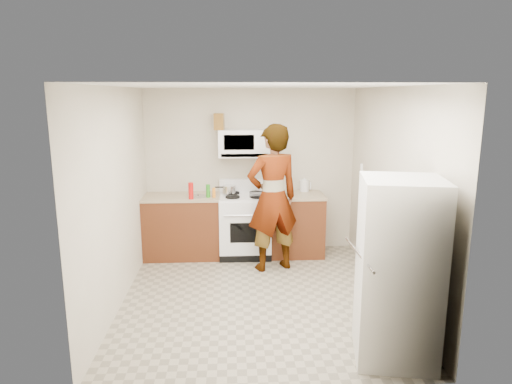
{
  "coord_description": "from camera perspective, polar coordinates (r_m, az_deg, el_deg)",
  "views": [
    {
      "loc": [
        -0.3,
        -5.16,
        2.42
      ],
      "look_at": [
        0.02,
        0.55,
        1.18
      ],
      "focal_mm": 32.0,
      "sensor_mm": 36.0,
      "label": 1
    }
  ],
  "objects": [
    {
      "name": "saucepan",
      "position": [
        6.88,
        -3.36,
        0.34
      ],
      "size": [
        0.25,
        0.25,
        0.11
      ],
      "primitive_type": "cylinder",
      "rotation": [
        0.0,
        0.0,
        -0.32
      ],
      "color": "silver",
      "rests_on": "gas_range"
    },
    {
      "name": "floor",
      "position": [
        5.71,
        0.13,
        -12.89
      ],
      "size": [
        3.6,
        3.6,
        0.0
      ],
      "primitive_type": "plane",
      "color": "gray",
      "rests_on": "ground"
    },
    {
      "name": "counter_right",
      "position": [
        6.89,
        5.07,
        -0.44
      ],
      "size": [
        0.82,
        0.64,
        0.03
      ],
      "primitive_type": "cube",
      "color": "tan",
      "rests_on": "cabinet_right"
    },
    {
      "name": "kettle",
      "position": [
        7.11,
        6.06,
        0.78
      ],
      "size": [
        0.19,
        0.19,
        0.17
      ],
      "primitive_type": "cylinder",
      "rotation": [
        0.0,
        0.0,
        -0.41
      ],
      "color": "white",
      "rests_on": "counter_right"
    },
    {
      "name": "back_wall",
      "position": [
        7.05,
        -0.71,
        2.66
      ],
      "size": [
        3.2,
        0.02,
        2.5
      ],
      "primitive_type": "cube",
      "color": "beige",
      "rests_on": "floor"
    },
    {
      "name": "right_wall",
      "position": [
        5.62,
        16.55,
        -0.33
      ],
      "size": [
        0.02,
        3.6,
        2.5
      ],
      "primitive_type": "cube",
      "color": "beige",
      "rests_on": "floor"
    },
    {
      "name": "gas_range",
      "position": [
        6.92,
        -1.41,
        -4.03
      ],
      "size": [
        0.76,
        0.65,
        1.13
      ],
      "color": "white",
      "rests_on": "floor"
    },
    {
      "name": "pot_lid",
      "position": [
        6.76,
        -7.28,
        -0.52
      ],
      "size": [
        0.34,
        0.34,
        0.01
      ],
      "primitive_type": "cylinder",
      "rotation": [
        0.0,
        0.0,
        -0.39
      ],
      "color": "silver",
      "rests_on": "counter_left"
    },
    {
      "name": "bottle_hot_sauce",
      "position": [
        6.67,
        -5.28,
        -0.09
      ],
      "size": [
        0.05,
        0.05,
        0.14
      ],
      "primitive_type": "cylinder",
      "rotation": [
        0.0,
        0.0,
        -0.12
      ],
      "color": "orange",
      "rests_on": "counter_left"
    },
    {
      "name": "counter_left",
      "position": [
        6.86,
        -9.31,
        -0.61
      ],
      "size": [
        1.14,
        0.64,
        0.03
      ],
      "primitive_type": "cube",
      "color": "tan",
      "rests_on": "cabinet_left"
    },
    {
      "name": "bottle_green_cap",
      "position": [
        6.68,
        -6.01,
        0.12
      ],
      "size": [
        0.06,
        0.06,
        0.19
      ],
      "primitive_type": "cylinder",
      "rotation": [
        0.0,
        0.0,
        -0.11
      ],
      "color": "#238518",
      "rests_on": "counter_left"
    },
    {
      "name": "person",
      "position": [
        6.24,
        2.09,
        -0.79
      ],
      "size": [
        0.86,
        0.7,
        2.03
      ],
      "primitive_type": "imported",
      "rotation": [
        0.0,
        0.0,
        3.47
      ],
      "color": "tan",
      "rests_on": "floor"
    },
    {
      "name": "jug",
      "position": [
        6.73,
        -4.64,
        8.76
      ],
      "size": [
        0.16,
        0.16,
        0.24
      ],
      "primitive_type": "cube",
      "rotation": [
        0.0,
        0.0,
        -0.13
      ],
      "color": "brown",
      "rests_on": "microwave"
    },
    {
      "name": "bottle_spray",
      "position": [
        6.6,
        -8.14,
        0.15
      ],
      "size": [
        0.08,
        0.08,
        0.24
      ],
      "primitive_type": "cylinder",
      "rotation": [
        0.0,
        0.0,
        -0.08
      ],
      "color": "red",
      "rests_on": "counter_left"
    },
    {
      "name": "fridge",
      "position": [
        4.39,
        17.32,
        -9.35
      ],
      "size": [
        0.82,
        0.82,
        1.7
      ],
      "primitive_type": "cube",
      "rotation": [
        0.0,
        0.0,
        -0.19
      ],
      "color": "silver",
      "rests_on": "floor"
    },
    {
      "name": "cabinet_right",
      "position": [
        7.0,
        5.0,
        -4.18
      ],
      "size": [
        0.8,
        0.62,
        0.9
      ],
      "primitive_type": "cube",
      "color": "#552814",
      "rests_on": "floor"
    },
    {
      "name": "tray",
      "position": [
        6.73,
        0.23,
        -0.36
      ],
      "size": [
        0.26,
        0.17,
        0.05
      ],
      "primitive_type": "cube",
      "rotation": [
        0.0,
        0.0,
        -0.05
      ],
      "color": "silver",
      "rests_on": "gas_range"
    },
    {
      "name": "broom",
      "position": [
        6.69,
        13.22,
        -2.61
      ],
      "size": [
        0.22,
        0.27,
        1.48
      ],
      "primitive_type": "cylinder",
      "rotation": [
        0.14,
        -0.14,
        0.13
      ],
      "color": "white",
      "rests_on": "floor"
    },
    {
      "name": "cabinet_left",
      "position": [
        6.97,
        -9.17,
        -4.36
      ],
      "size": [
        1.12,
        0.62,
        0.9
      ],
      "primitive_type": "cube",
      "color": "#552814",
      "rests_on": "floor"
    },
    {
      "name": "microwave",
      "position": [
        6.81,
        -1.5,
        6.14
      ],
      "size": [
        0.76,
        0.38,
        0.4
      ],
      "primitive_type": "cube",
      "color": "white",
      "rests_on": "back_wall"
    }
  ]
}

